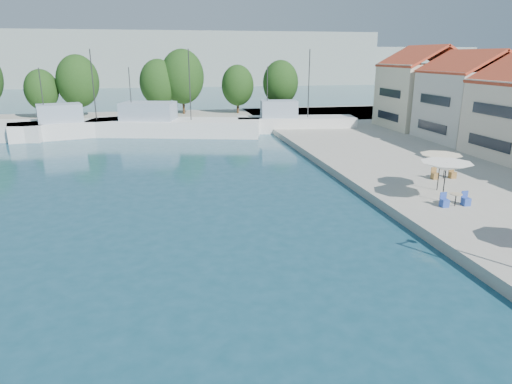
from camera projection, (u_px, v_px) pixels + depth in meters
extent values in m
cube|color=#A09C91|center=(156.00, 119.00, 65.21)|extent=(90.00, 16.00, 0.60)
cube|color=gray|center=(88.00, 59.00, 146.23)|extent=(180.00, 40.00, 16.00)
cube|color=gray|center=(283.00, 63.00, 178.68)|extent=(140.00, 40.00, 12.00)
cube|color=beige|center=(470.00, 106.00, 46.62)|extent=(8.00, 8.50, 7.00)
pyramid|color=#C84F2C|center=(477.00, 52.00, 45.09)|extent=(8.40, 8.80, 1.80)
cube|color=beige|center=(423.00, 96.00, 55.00)|extent=(8.60, 8.50, 7.50)
pyramid|color=#C84F2C|center=(428.00, 48.00, 53.40)|extent=(9.00, 8.80, 1.80)
cube|color=silver|center=(84.00, 130.00, 53.37)|extent=(16.25, 8.14, 2.20)
cube|color=#8D9DAF|center=(60.00, 113.00, 51.75)|extent=(5.39, 4.29, 2.00)
cylinder|color=#2D2D2D|center=(93.00, 85.00, 52.58)|extent=(0.12, 0.12, 8.00)
cylinder|color=#2D2D2D|center=(42.00, 96.00, 50.50)|extent=(0.10, 0.10, 6.00)
cube|color=white|center=(175.00, 129.00, 54.09)|extent=(20.76, 10.12, 2.20)
cube|color=#8D9DAF|center=(149.00, 111.00, 53.65)|extent=(6.85, 5.41, 2.00)
cylinder|color=#2D2D2D|center=(190.00, 85.00, 52.51)|extent=(0.12, 0.12, 8.00)
cylinder|color=#2D2D2D|center=(130.00, 94.00, 53.19)|extent=(0.10, 0.10, 6.00)
cube|color=silver|center=(296.00, 126.00, 56.55)|extent=(14.80, 5.48, 2.20)
cube|color=#8D9DAF|center=(279.00, 109.00, 55.79)|extent=(4.65, 3.39, 2.00)
cylinder|color=#2D2D2D|center=(309.00, 84.00, 55.18)|extent=(0.12, 0.12, 8.00)
cylinder|color=#2D2D2D|center=(267.00, 92.00, 55.11)|extent=(0.10, 0.10, 6.00)
cylinder|color=#3F2B19|center=(44.00, 107.00, 64.04)|extent=(0.36, 0.36, 2.98)
ellipsoid|color=#1B3C13|center=(41.00, 90.00, 63.35)|extent=(4.54, 4.54, 5.67)
cylinder|color=#3F2B19|center=(80.00, 103.00, 65.16)|extent=(0.36, 0.36, 3.85)
ellipsoid|color=#1B3C13|center=(78.00, 81.00, 64.27)|extent=(5.85, 5.85, 7.31)
cylinder|color=#3F2B19|center=(160.00, 102.00, 67.57)|extent=(0.36, 0.36, 3.57)
ellipsoid|color=#1B3C13|center=(158.00, 83.00, 66.74)|extent=(5.43, 5.43, 6.79)
cylinder|color=#3F2B19|center=(183.00, 100.00, 68.39)|extent=(0.36, 0.36, 4.19)
ellipsoid|color=#1B3C13|center=(182.00, 77.00, 67.43)|extent=(6.37, 6.37, 7.97)
cylinder|color=#3F2B19|center=(238.00, 102.00, 69.37)|extent=(0.36, 0.36, 3.19)
ellipsoid|color=#1B3C13|center=(238.00, 85.00, 68.64)|extent=(4.85, 4.85, 6.07)
cylinder|color=#3F2B19|center=(280.00, 102.00, 69.15)|extent=(0.36, 0.36, 3.49)
ellipsoid|color=#1B3C13|center=(280.00, 83.00, 68.35)|extent=(5.31, 5.31, 6.63)
cylinder|color=black|center=(444.00, 182.00, 27.26)|extent=(0.06, 0.06, 2.43)
cone|color=white|center=(446.00, 166.00, 26.98)|extent=(3.04, 3.04, 0.50)
cylinder|color=black|center=(439.00, 172.00, 29.57)|extent=(0.06, 0.06, 2.39)
cone|color=beige|center=(441.00, 158.00, 29.29)|extent=(2.64, 2.64, 0.50)
cylinder|color=black|center=(455.00, 200.00, 26.64)|extent=(0.06, 0.06, 0.74)
cylinder|color=tan|center=(456.00, 194.00, 26.53)|extent=(0.70, 0.70, 0.04)
cube|color=#2A49A8|center=(466.00, 202.00, 26.81)|extent=(0.42, 0.42, 0.46)
cube|color=#2A49A8|center=(444.00, 203.00, 26.55)|extent=(0.42, 0.42, 0.46)
cylinder|color=black|center=(444.00, 174.00, 32.59)|extent=(0.06, 0.06, 0.74)
cylinder|color=tan|center=(444.00, 169.00, 32.48)|extent=(0.70, 0.70, 0.04)
cube|color=olive|center=(452.00, 175.00, 32.76)|extent=(0.42, 0.42, 0.46)
cube|color=olive|center=(435.00, 176.00, 32.50)|extent=(0.42, 0.42, 0.46)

